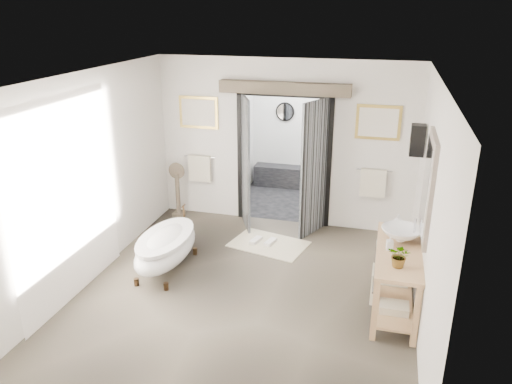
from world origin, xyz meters
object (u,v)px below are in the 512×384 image
basin (401,234)px  vanity (395,274)px  clawfoot_tub (166,247)px  rug (269,244)px

basin → vanity: bearing=-106.3°
clawfoot_tub → vanity: 3.25m
rug → basin: basin is taller
vanity → clawfoot_tub: bearing=176.6°
vanity → rug: (-1.97, 1.37, -0.50)m
rug → basin: (2.01, -1.10, 0.93)m
rug → vanity: bearing=-34.9°
clawfoot_tub → rug: 1.77m
clawfoot_tub → basin: size_ratio=2.98×
clawfoot_tub → rug: size_ratio=1.28×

